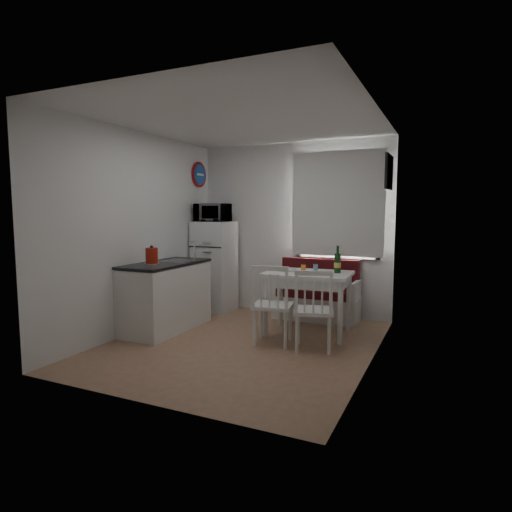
# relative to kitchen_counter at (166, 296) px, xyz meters

# --- Properties ---
(floor) EXTENTS (3.00, 3.50, 0.02)m
(floor) POSITION_rel_kitchen_counter_xyz_m (1.20, -0.16, -0.46)
(floor) COLOR #966A50
(floor) RESTS_ON ground
(ceiling) EXTENTS (3.00, 3.50, 0.02)m
(ceiling) POSITION_rel_kitchen_counter_xyz_m (1.20, -0.16, 2.14)
(ceiling) COLOR white
(ceiling) RESTS_ON wall_back
(wall_back) EXTENTS (3.00, 0.02, 2.60)m
(wall_back) POSITION_rel_kitchen_counter_xyz_m (1.20, 1.59, 0.84)
(wall_back) COLOR white
(wall_back) RESTS_ON floor
(wall_front) EXTENTS (3.00, 0.02, 2.60)m
(wall_front) POSITION_rel_kitchen_counter_xyz_m (1.20, -1.91, 0.84)
(wall_front) COLOR white
(wall_front) RESTS_ON floor
(wall_left) EXTENTS (0.02, 3.50, 2.60)m
(wall_left) POSITION_rel_kitchen_counter_xyz_m (-0.30, -0.16, 0.84)
(wall_left) COLOR white
(wall_left) RESTS_ON floor
(wall_right) EXTENTS (0.02, 3.50, 2.60)m
(wall_right) POSITION_rel_kitchen_counter_xyz_m (2.70, -0.16, 0.84)
(wall_right) COLOR white
(wall_right) RESTS_ON floor
(window) EXTENTS (1.22, 0.06, 1.47)m
(window) POSITION_rel_kitchen_counter_xyz_m (1.90, 1.56, 1.17)
(window) COLOR white
(window) RESTS_ON wall_back
(curtain) EXTENTS (1.35, 0.02, 1.50)m
(curtain) POSITION_rel_kitchen_counter_xyz_m (1.90, 1.49, 1.22)
(curtain) COLOR white
(curtain) RESTS_ON wall_back
(kitchen_counter) EXTENTS (0.62, 1.32, 1.16)m
(kitchen_counter) POSITION_rel_kitchen_counter_xyz_m (0.00, 0.00, 0.00)
(kitchen_counter) COLOR white
(kitchen_counter) RESTS_ON floor
(wall_sign) EXTENTS (0.03, 0.40, 0.40)m
(wall_sign) POSITION_rel_kitchen_counter_xyz_m (-0.27, 1.29, 1.69)
(wall_sign) COLOR #1A4CA0
(wall_sign) RESTS_ON wall_left
(picture_frame) EXTENTS (0.04, 0.52, 0.42)m
(picture_frame) POSITION_rel_kitchen_counter_xyz_m (2.67, 0.94, 1.59)
(picture_frame) COLOR black
(picture_frame) RESTS_ON wall_right
(bench) EXTENTS (1.22, 0.47, 0.87)m
(bench) POSITION_rel_kitchen_counter_xyz_m (1.66, 1.35, -0.17)
(bench) COLOR white
(bench) RESTS_ON floor
(dining_table) EXTENTS (1.11, 0.81, 0.80)m
(dining_table) POSITION_rel_kitchen_counter_xyz_m (1.78, 0.58, 0.25)
(dining_table) COLOR white
(dining_table) RESTS_ON floor
(chair_left) EXTENTS (0.52, 0.51, 0.51)m
(chair_left) POSITION_rel_kitchen_counter_xyz_m (1.53, -0.09, 0.14)
(chair_left) COLOR white
(chair_left) RESTS_ON floor
(chair_right) EXTENTS (0.53, 0.52, 0.50)m
(chair_right) POSITION_rel_kitchen_counter_xyz_m (2.03, -0.08, 0.12)
(chair_right) COLOR white
(chair_right) RESTS_ON floor
(fridge) EXTENTS (0.56, 0.56, 1.41)m
(fridge) POSITION_rel_kitchen_counter_xyz_m (0.02, 1.24, 0.25)
(fridge) COLOR white
(fridge) RESTS_ON floor
(microwave) EXTENTS (0.51, 0.34, 0.28)m
(microwave) POSITION_rel_kitchen_counter_xyz_m (0.02, 1.19, 1.09)
(microwave) COLOR white
(microwave) RESTS_ON fridge
(kettle) EXTENTS (0.18, 0.18, 0.24)m
(kettle) POSITION_rel_kitchen_counter_xyz_m (0.05, -0.35, 0.57)
(kettle) COLOR #A41B0D
(kettle) RESTS_ON kitchen_counter
(wine_bottle) EXTENTS (0.09, 0.09, 0.34)m
(wine_bottle) POSITION_rel_kitchen_counter_xyz_m (2.13, 0.68, 0.52)
(wine_bottle) COLOR #15421A
(wine_bottle) RESTS_ON dining_table
(drinking_glass_orange) EXTENTS (0.06, 0.06, 0.10)m
(drinking_glass_orange) POSITION_rel_kitchen_counter_xyz_m (1.73, 0.53, 0.39)
(drinking_glass_orange) COLOR orange
(drinking_glass_orange) RESTS_ON dining_table
(drinking_glass_blue) EXTENTS (0.06, 0.06, 0.10)m
(drinking_glass_blue) POSITION_rel_kitchen_counter_xyz_m (1.86, 0.63, 0.39)
(drinking_glass_blue) COLOR #76ABC8
(drinking_glass_blue) RESTS_ON dining_table
(plate) EXTENTS (0.26, 0.26, 0.02)m
(plate) POSITION_rel_kitchen_counter_xyz_m (1.48, 0.60, 0.35)
(plate) COLOR white
(plate) RESTS_ON dining_table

